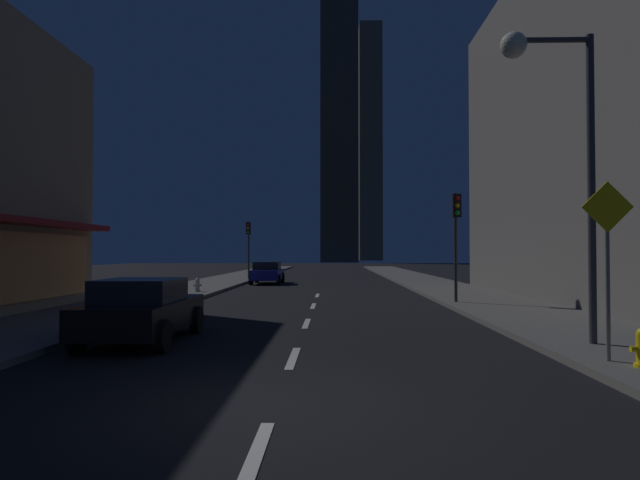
% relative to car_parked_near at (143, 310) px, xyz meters
% --- Properties ---
extents(ground_plane, '(78.00, 136.00, 0.10)m').
position_rel_car_parked_near_xyz_m(ground_plane, '(3.60, 26.94, -0.79)').
color(ground_plane, black).
extents(sidewalk_right, '(4.00, 76.00, 0.15)m').
position_rel_car_parked_near_xyz_m(sidewalk_right, '(10.60, 26.94, -0.67)').
color(sidewalk_right, '#605E59').
rests_on(sidewalk_right, ground).
extents(sidewalk_left, '(4.00, 76.00, 0.15)m').
position_rel_car_parked_near_xyz_m(sidewalk_left, '(-3.40, 26.94, -0.67)').
color(sidewalk_left, '#605E59').
rests_on(sidewalk_left, ground).
extents(lane_marking_center, '(0.16, 23.00, 0.01)m').
position_rel_car_parked_near_xyz_m(lane_marking_center, '(3.60, 3.34, -0.73)').
color(lane_marking_center, silver).
rests_on(lane_marking_center, ground).
extents(skyscraper_distant_tall, '(8.04, 7.34, 72.15)m').
position_rel_car_parked_near_xyz_m(skyscraper_distant_tall, '(5.58, 106.64, 35.33)').
color(skyscraper_distant_tall, '#3C392D').
rests_on(skyscraper_distant_tall, ground).
extents(skyscraper_distant_mid, '(6.09, 7.96, 63.76)m').
position_rel_car_parked_near_xyz_m(skyscraper_distant_mid, '(14.28, 136.51, 31.14)').
color(skyscraper_distant_mid, brown).
rests_on(skyscraper_distant_mid, ground).
extents(car_parked_near, '(1.98, 4.24, 1.45)m').
position_rel_car_parked_near_xyz_m(car_parked_near, '(0.00, 0.00, 0.00)').
color(car_parked_near, black).
rests_on(car_parked_near, ground).
extents(car_parked_far, '(1.98, 4.24, 1.45)m').
position_rel_car_parked_near_xyz_m(car_parked_far, '(0.00, 23.74, 0.00)').
color(car_parked_far, navy).
rests_on(car_parked_far, ground).
extents(fire_hydrant_far_left, '(0.42, 0.30, 0.65)m').
position_rel_car_parked_near_xyz_m(fire_hydrant_far_left, '(-2.30, 14.32, -0.29)').
color(fire_hydrant_far_left, '#B2B2B2').
rests_on(fire_hydrant_far_left, sidewalk_left).
extents(traffic_light_near_right, '(0.32, 0.48, 4.20)m').
position_rel_car_parked_near_xyz_m(traffic_light_near_right, '(9.10, 8.73, 2.45)').
color(traffic_light_near_right, '#2D2D2D').
rests_on(traffic_light_near_right, sidewalk_right).
extents(traffic_light_far_left, '(0.32, 0.48, 4.20)m').
position_rel_car_parked_near_xyz_m(traffic_light_far_left, '(-1.90, 27.86, 2.45)').
color(traffic_light_far_left, '#2D2D2D').
rests_on(traffic_light_far_left, sidewalk_left).
extents(street_lamp_right, '(1.96, 0.56, 6.58)m').
position_rel_car_parked_near_xyz_m(street_lamp_right, '(8.98, -0.88, 4.33)').
color(street_lamp_right, '#38383D').
rests_on(street_lamp_right, sidewalk_right).
extents(pedestrian_crossing_sign, '(0.91, 0.08, 3.15)m').
position_rel_car_parked_near_xyz_m(pedestrian_crossing_sign, '(9.20, -2.75, 1.28)').
color(pedestrian_crossing_sign, slate).
rests_on(pedestrian_crossing_sign, sidewalk_right).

